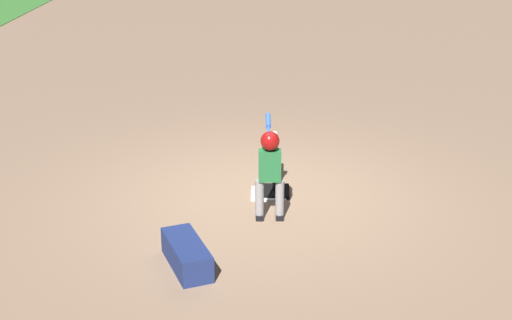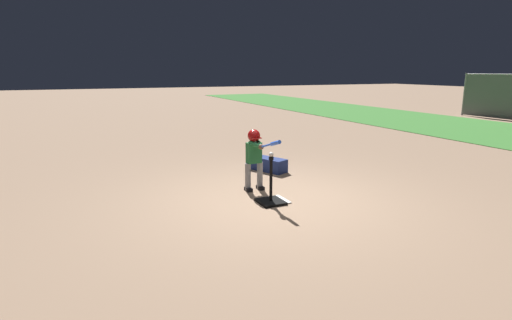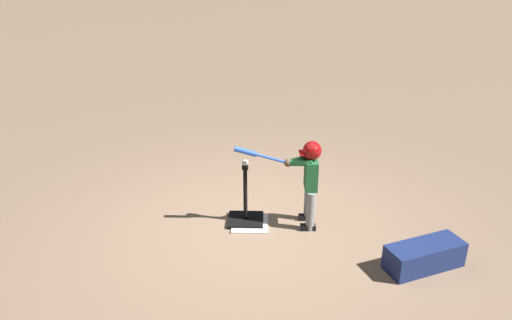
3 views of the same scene
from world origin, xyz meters
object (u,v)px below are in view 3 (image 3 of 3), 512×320
batting_tee (246,214)px  equipment_bag (424,256)px  batter_child (308,174)px  baseball (245,163)px

batting_tee → equipment_bag: bearing=155.2°
batter_child → equipment_bag: bearing=144.8°
batting_tee → batter_child: bearing=176.0°
batter_child → baseball: (0.73, -0.05, 0.11)m
baseball → batting_tee: bearing=-90.0°
batter_child → baseball: bearing=-4.0°
batter_child → baseball: size_ratio=14.66×
batting_tee → baseball: 0.69m
batter_child → equipment_bag: (-1.19, 0.84, -0.55)m
batting_tee → equipment_bag: size_ratio=0.90×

